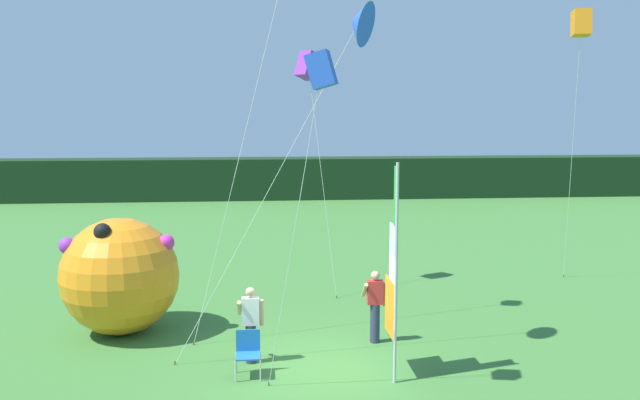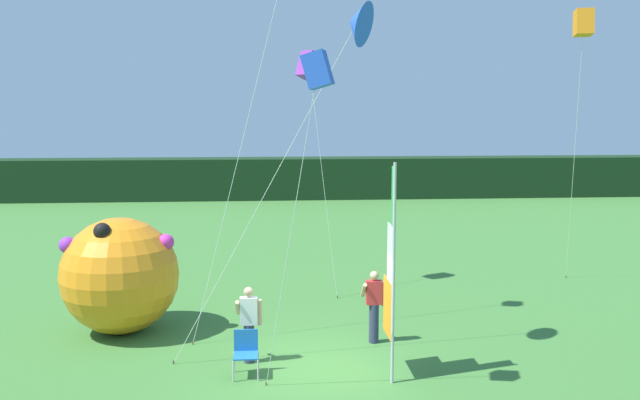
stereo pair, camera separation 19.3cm
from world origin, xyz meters
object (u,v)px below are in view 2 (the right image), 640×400
at_px(person_mid_field, 374,305).
at_px(kite_blue_box_4, 317,72).
at_px(inflatable_balloon, 120,275).
at_px(kite_blue_delta_2, 357,23).
at_px(folding_chair, 246,350).
at_px(kite_orange_box_1, 584,24).
at_px(banner_flag, 391,276).
at_px(person_near_banner, 249,322).
at_px(kite_purple_box_0, 310,66).

xyz_separation_m(person_mid_field, kite_blue_box_4, (-1.52, -3.13, 4.98)).
xyz_separation_m(inflatable_balloon, kite_blue_delta_2, (5.31, -2.04, 5.58)).
bearing_deg(folding_chair, kite_orange_box_1, 32.38).
xyz_separation_m(banner_flag, folding_chair, (-2.83, 0.34, -1.54)).
bearing_deg(kite_blue_box_4, inflatable_balloon, 135.13).
relative_size(person_mid_field, kite_blue_delta_2, 0.22).
distance_m(person_mid_field, inflatable_balloon, 6.00).
distance_m(folding_chair, kite_orange_box_1, 13.35).
bearing_deg(person_near_banner, kite_blue_delta_2, 3.69).
distance_m(banner_flag, person_near_banner, 3.18).
relative_size(person_near_banner, kite_blue_box_4, 0.26).
bearing_deg(kite_blue_box_4, kite_orange_box_1, 42.47).
distance_m(banner_flag, kite_blue_delta_2, 5.08).
relative_size(kite_purple_box_0, kite_blue_delta_2, 0.93).
distance_m(inflatable_balloon, kite_purple_box_0, 7.87).
xyz_separation_m(person_mid_field, kite_orange_box_1, (6.67, 4.36, 6.82)).
bearing_deg(kite_blue_box_4, folding_chair, 131.83).
height_order(kite_purple_box_0, kite_blue_delta_2, kite_blue_delta_2).
xyz_separation_m(person_near_banner, person_mid_field, (2.79, 0.99, 0.02)).
bearing_deg(banner_flag, inflatable_balloon, 151.39).
distance_m(person_near_banner, kite_blue_delta_2, 6.50).
xyz_separation_m(banner_flag, kite_blue_box_4, (-1.51, -1.13, 3.82)).
xyz_separation_m(inflatable_balloon, folding_chair, (3.03, -2.85, -0.87)).
bearing_deg(kite_purple_box_0, folding_chair, -104.59).
xyz_separation_m(kite_purple_box_0, kite_orange_box_1, (7.80, -0.50, 1.21)).
height_order(inflatable_balloon, folding_chair, inflatable_balloon).
xyz_separation_m(banner_flag, person_near_banner, (-2.78, 1.01, -1.19)).
relative_size(folding_chair, kite_blue_box_4, 0.14).
relative_size(banner_flag, kite_blue_box_4, 0.69).
distance_m(banner_flag, folding_chair, 3.23).
bearing_deg(person_mid_field, folding_chair, -149.63).
relative_size(inflatable_balloon, kite_blue_delta_2, 0.37).
relative_size(banner_flag, person_near_banner, 2.64).
xyz_separation_m(kite_blue_delta_2, kite_blue_box_4, (-0.97, -2.28, -1.10)).
distance_m(banner_flag, kite_orange_box_1, 10.82).
relative_size(folding_chair, kite_blue_delta_2, 0.12).
bearing_deg(person_mid_field, kite_blue_delta_2, -123.18).
height_order(person_mid_field, inflatable_balloon, inflatable_balloon).
xyz_separation_m(banner_flag, person_mid_field, (0.01, 2.00, -1.16)).
bearing_deg(folding_chair, inflatable_balloon, 136.69).
relative_size(kite_blue_delta_2, kite_blue_box_4, 1.20).
bearing_deg(kite_purple_box_0, inflatable_balloon, -142.14).
relative_size(kite_purple_box_0, kite_blue_box_4, 1.11).
distance_m(person_mid_field, kite_orange_box_1, 10.49).
bearing_deg(inflatable_balloon, kite_blue_delta_2, -21.03).
height_order(person_mid_field, kite_orange_box_1, kite_orange_box_1).
bearing_deg(banner_flag, kite_orange_box_1, 43.62).
bearing_deg(kite_blue_delta_2, person_near_banner, -176.31).
height_order(folding_chair, kite_purple_box_0, kite_purple_box_0).
xyz_separation_m(banner_flag, kite_purple_box_0, (-1.13, 6.87, 4.44)).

